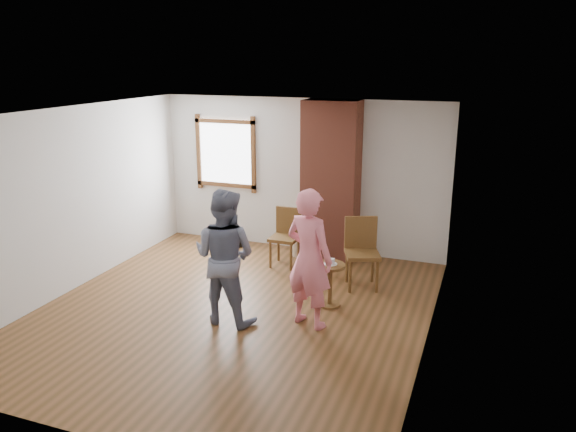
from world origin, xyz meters
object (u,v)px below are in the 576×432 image
object	(u,v)px
dining_chair_right	(362,248)
man	(225,256)
side_table	(330,278)
stoneware_crock	(303,241)
person_pink	(309,258)
dining_chair_left	(286,233)

from	to	relation	value
dining_chair_right	man	world-z (taller)	man
side_table	man	xyz separation A→B (m)	(-1.12, -0.86, 0.46)
stoneware_crock	side_table	xyz separation A→B (m)	(0.98, -1.78, 0.15)
side_table	man	size ratio (longest dim) A/B	0.35
person_pink	man	bearing A→B (deg)	31.86
dining_chair_right	person_pink	world-z (taller)	person_pink
side_table	person_pink	world-z (taller)	person_pink
stoneware_crock	dining_chair_right	distance (m)	1.56
dining_chair_left	person_pink	bearing A→B (deg)	-61.57
stoneware_crock	person_pink	world-z (taller)	person_pink
side_table	dining_chair_left	bearing A→B (deg)	130.72
stoneware_crock	person_pink	size ratio (longest dim) A/B	0.28
stoneware_crock	dining_chair_left	size ratio (longest dim) A/B	0.54
side_table	person_pink	distance (m)	0.78
dining_chair_left	dining_chair_right	bearing A→B (deg)	-17.67
dining_chair_right	person_pink	xyz separation A→B (m)	(-0.32, -1.46, 0.31)
dining_chair_right	person_pink	distance (m)	1.52
side_table	stoneware_crock	bearing A→B (deg)	118.88
dining_chair_right	dining_chair_left	bearing A→B (deg)	140.32
stoneware_crock	dining_chair_left	world-z (taller)	dining_chair_left
person_pink	dining_chair_left	bearing A→B (deg)	-44.17
dining_chair_right	man	distance (m)	2.20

